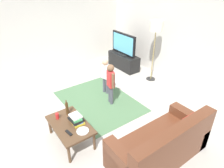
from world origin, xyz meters
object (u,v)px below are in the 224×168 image
(floor_lamp, at_px, (156,29))
(soda_can, at_px, (57,116))
(coffee_table, at_px, (70,126))
(plate, at_px, (83,131))
(couch, at_px, (163,147))
(child_center, at_px, (111,81))
(bottle, at_px, (67,108))
(tv, at_px, (123,44))
(book_stack, at_px, (76,119))
(child_near_tv, at_px, (105,73))
(tv_remote, at_px, (69,133))
(tv_stand, at_px, (123,61))

(floor_lamp, height_order, soda_can, floor_lamp)
(floor_lamp, relative_size, coffee_table, 1.78)
(plate, bearing_deg, couch, 44.15)
(child_center, xyz_separation_m, bottle, (0.32, -1.29, -0.08))
(tv, relative_size, floor_lamp, 0.62)
(tv, relative_size, book_stack, 4.00)
(child_center, bearing_deg, child_near_tv, 160.09)
(floor_lamp, distance_m, book_stack, 3.35)
(bottle, distance_m, soda_can, 0.23)
(tv_remote, relative_size, plate, 0.77)
(child_near_tv, bearing_deg, tv, 125.51)
(tv_stand, xyz_separation_m, floor_lamp, (1.17, 0.15, 1.30))
(plate, bearing_deg, bottle, -180.00)
(tv, xyz_separation_m, floor_lamp, (1.17, 0.17, 0.70))
(couch, xyz_separation_m, child_center, (-1.95, 0.31, 0.34))
(bottle, bearing_deg, tv, 122.20)
(couch, bearing_deg, plate, -135.85)
(couch, xyz_separation_m, child_near_tv, (-2.43, 0.48, 0.30))
(couch, bearing_deg, child_near_tv, 168.83)
(coffee_table, relative_size, plate, 4.55)
(tv_remote, bearing_deg, child_near_tv, 119.99)
(tv_stand, bearing_deg, child_near_tv, -54.89)
(tv_stand, relative_size, bottle, 3.73)
(tv, bearing_deg, couch, -28.84)
(coffee_table, bearing_deg, couch, 39.08)
(coffee_table, xyz_separation_m, soda_can, (-0.28, -0.12, 0.11))
(child_center, distance_m, coffee_table, 1.54)
(tv_remote, bearing_deg, floor_lamp, 101.29)
(plate, bearing_deg, floor_lamp, 112.39)
(coffee_table, distance_m, bottle, 0.37)
(book_stack, bearing_deg, plate, -4.35)
(couch, bearing_deg, child_center, 171.09)
(coffee_table, bearing_deg, tv_remote, -28.61)
(soda_can, bearing_deg, bottle, 95.19)
(tv, xyz_separation_m, coffee_table, (2.11, -2.97, -0.48))
(tv, distance_m, book_stack, 3.59)
(tv_stand, height_order, soda_can, soda_can)
(coffee_table, bearing_deg, book_stack, 67.78)
(tv, height_order, floor_lamp, floor_lamp)
(child_center, height_order, soda_can, child_center)
(child_near_tv, relative_size, child_center, 0.94)
(book_stack, height_order, soda_can, book_stack)
(tv, xyz_separation_m, bottle, (1.81, -2.87, -0.29))
(couch, bearing_deg, book_stack, -143.16)
(tv_stand, relative_size, tv_remote, 7.06)
(child_near_tv, bearing_deg, plate, -45.78)
(tv_stand, xyz_separation_m, plate, (2.43, -2.89, 0.18))
(child_near_tv, distance_m, soda_can, 1.87)
(tv_remote, relative_size, soda_can, 1.42)
(child_near_tv, relative_size, plate, 4.48)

